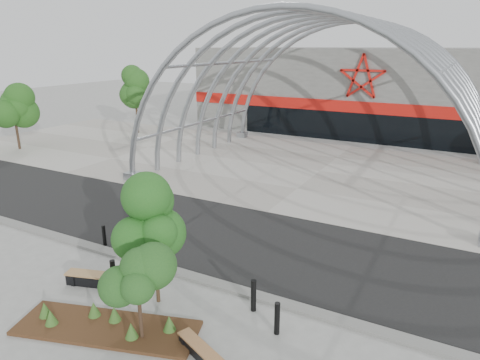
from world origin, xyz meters
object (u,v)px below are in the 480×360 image
object	(u,v)px
street_tree_1	(136,269)
bollard_2	(113,275)
bench_1	(201,352)
street_tree_0	(153,223)
bench_0	(96,280)

from	to	relation	value
street_tree_1	bollard_2	world-z (taller)	street_tree_1
bollard_2	bench_1	bearing A→B (deg)	-17.65
street_tree_0	bollard_2	bearing A→B (deg)	-175.54
street_tree_0	bench_1	xyz separation A→B (m)	(2.76, -1.61, -2.69)
street_tree_0	bench_1	size ratio (longest dim) A/B	2.20
bench_1	bollard_2	bearing A→B (deg)	162.35
street_tree_0	bench_0	distance (m)	3.71
street_tree_0	bench_1	bearing A→B (deg)	-30.23
street_tree_0	street_tree_1	size ratio (longest dim) A/B	1.23
bench_0	bollard_2	world-z (taller)	bollard_2
street_tree_1	bench_1	distance (m)	2.89
street_tree_1	bench_0	world-z (taller)	street_tree_1
street_tree_0	bollard_2	world-z (taller)	street_tree_0
bench_1	street_tree_1	bearing A→B (deg)	-174.35
street_tree_0	bollard_2	size ratio (longest dim) A/B	3.53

